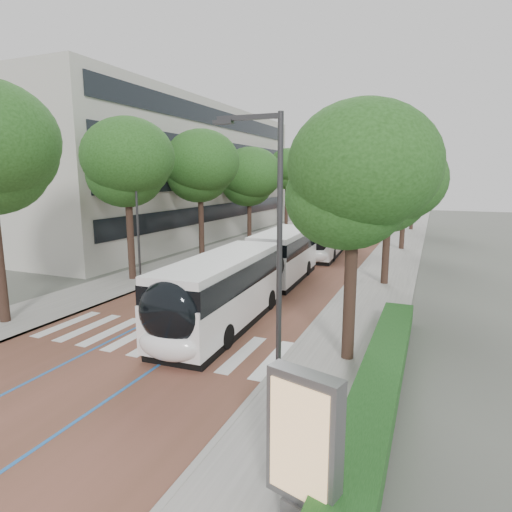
{
  "coord_description": "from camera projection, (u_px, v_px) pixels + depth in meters",
  "views": [
    {
      "loc": [
        10.26,
        -12.82,
        6.62
      ],
      "look_at": [
        1.54,
        8.1,
        2.4
      ],
      "focal_mm": 30.0,
      "sensor_mm": 36.0,
      "label": 1
    }
  ],
  "objects": [
    {
      "name": "ground",
      "position": [
        140.0,
        348.0,
        16.72
      ],
      "size": [
        160.0,
        160.0,
        0.0
      ],
      "primitive_type": "plane",
      "color": "#51544C",
      "rests_on": "ground"
    },
    {
      "name": "lamp_post_left",
      "position": [
        137.0,
        219.0,
        25.54
      ],
      "size": [
        0.14,
        0.14,
        8.0
      ],
      "primitive_type": "cylinder",
      "color": "#323335",
      "rests_on": "sidewalk_left"
    },
    {
      "name": "trees_right",
      "position": [
        401.0,
        183.0,
        33.49
      ],
      "size": [
        5.93,
        47.37,
        8.89
      ],
      "color": "black",
      "rests_on": "ground"
    },
    {
      "name": "sidewalk_right",
      "position": [
        407.0,
        233.0,
        50.17
      ],
      "size": [
        4.0,
        140.0,
        0.12
      ],
      "primitive_type": "cube",
      "color": "gray",
      "rests_on": "ground"
    },
    {
      "name": "ad_panel",
      "position": [
        304.0,
        445.0,
        7.94
      ],
      "size": [
        1.51,
        0.77,
        3.03
      ],
      "rotation": [
        0.0,
        0.0,
        -0.27
      ],
      "color": "#59595B",
      "rests_on": "sidewalk_right"
    },
    {
      "name": "trees_left",
      "position": [
        230.0,
        173.0,
        39.56
      ],
      "size": [
        6.29,
        60.66,
        10.04
      ],
      "color": "black",
      "rests_on": "ground"
    },
    {
      "name": "sidewalk_left",
      "position": [
        286.0,
        228.0,
        55.85
      ],
      "size": [
        4.0,
        140.0,
        0.12
      ],
      "primitive_type": "cube",
      "color": "gray",
      "rests_on": "ground"
    },
    {
      "name": "road",
      "position": [
        343.0,
        231.0,
        53.02
      ],
      "size": [
        11.0,
        140.0,
        0.02
      ],
      "primitive_type": "cube",
      "color": "brown",
      "rests_on": "ground"
    },
    {
      "name": "bus_queued_0",
      "position": [
        326.0,
        235.0,
        36.94
      ],
      "size": [
        3.2,
        12.52,
        3.2
      ],
      "rotation": [
        0.0,
        0.0,
        0.06
      ],
      "color": "white",
      "rests_on": "ground"
    },
    {
      "name": "office_building",
      "position": [
        152.0,
        173.0,
        48.22
      ],
      "size": [
        18.11,
        40.0,
        14.0
      ],
      "color": "beige",
      "rests_on": "ground"
    },
    {
      "name": "hedge",
      "position": [
        381.0,
        377.0,
        13.18
      ],
      "size": [
        1.2,
        14.0,
        0.8
      ],
      "primitive_type": "cube",
      "color": "#184317",
      "rests_on": "sidewalk_right"
    },
    {
      "name": "lead_bus",
      "position": [
        254.0,
        273.0,
        22.43
      ],
      "size": [
        3.29,
        18.49,
        3.2
      ],
      "rotation": [
        0.0,
        0.0,
        0.04
      ],
      "color": "black",
      "rests_on": "ground"
    },
    {
      "name": "kerb_right",
      "position": [
        390.0,
        233.0,
        50.89
      ],
      "size": [
        0.2,
        140.0,
        0.14
      ],
      "primitive_type": "cube",
      "color": "gray",
      "rests_on": "ground"
    },
    {
      "name": "lane_line_left",
      "position": [
        331.0,
        230.0,
        53.62
      ],
      "size": [
        0.12,
        126.0,
        0.01
      ],
      "primitive_type": "cube",
      "color": "#2260AC",
      "rests_on": "road"
    },
    {
      "name": "zebra_crossing",
      "position": [
        159.0,
        340.0,
        17.55
      ],
      "size": [
        10.55,
        3.6,
        0.01
      ],
      "color": "silver",
      "rests_on": "ground"
    },
    {
      "name": "streetlight_far",
      "position": [
        385.0,
        200.0,
        33.3
      ],
      "size": [
        1.82,
        0.2,
        8.0
      ],
      "color": "#323335",
      "rests_on": "sidewalk_right"
    },
    {
      "name": "bus_queued_2",
      "position": [
        375.0,
        212.0,
        60.87
      ],
      "size": [
        2.73,
        12.44,
        3.2
      ],
      "rotation": [
        0.0,
        0.0,
        -0.02
      ],
      "color": "white",
      "rests_on": "ground"
    },
    {
      "name": "lane_line_right",
      "position": [
        356.0,
        231.0,
        52.41
      ],
      "size": [
        0.12,
        126.0,
        0.01
      ],
      "primitive_type": "cube",
      "color": "#2260AC",
      "rests_on": "road"
    },
    {
      "name": "streetlight_near",
      "position": [
        273.0,
        250.0,
        10.61
      ],
      "size": [
        1.82,
        0.2,
        8.0
      ],
      "color": "#323335",
      "rests_on": "sidewalk_right"
    },
    {
      "name": "bus_queued_1",
      "position": [
        359.0,
        220.0,
        49.45
      ],
      "size": [
        3.02,
        12.49,
        3.2
      ],
      "rotation": [
        0.0,
        0.0,
        -0.04
      ],
      "color": "white",
      "rests_on": "ground"
    },
    {
      "name": "kerb_left",
      "position": [
        300.0,
        228.0,
        55.13
      ],
      "size": [
        0.2,
        140.0,
        0.14
      ],
      "primitive_type": "cube",
      "color": "gray",
      "rests_on": "ground"
    }
  ]
}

